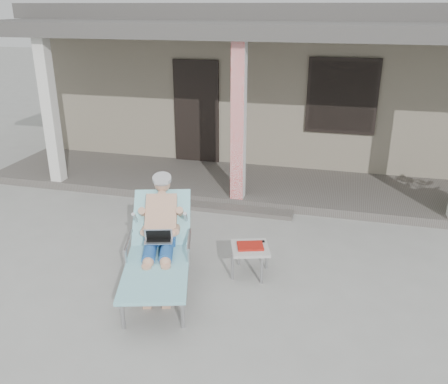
# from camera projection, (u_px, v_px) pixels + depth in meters

# --- Properties ---
(ground) EXTENTS (60.00, 60.00, 0.00)m
(ground) POSITION_uv_depth(u_px,v_px,m) (202.00, 266.00, 6.37)
(ground) COLOR #9E9E99
(ground) RESTS_ON ground
(house) EXTENTS (10.40, 5.40, 3.30)m
(house) POSITION_uv_depth(u_px,v_px,m) (278.00, 75.00, 11.61)
(house) COLOR gray
(house) RESTS_ON ground
(porch_deck) EXTENTS (10.00, 2.00, 0.15)m
(porch_deck) POSITION_uv_depth(u_px,v_px,m) (247.00, 184.00, 9.05)
(porch_deck) COLOR #605B56
(porch_deck) RESTS_ON ground
(porch_overhang) EXTENTS (10.00, 2.30, 2.85)m
(porch_overhang) POSITION_uv_depth(u_px,v_px,m) (250.00, 35.00, 8.00)
(porch_overhang) COLOR silver
(porch_overhang) RESTS_ON porch_deck
(porch_step) EXTENTS (2.00, 0.30, 0.07)m
(porch_step) POSITION_uv_depth(u_px,v_px,m) (234.00, 209.00, 8.02)
(porch_step) COLOR #605B56
(porch_step) RESTS_ON ground
(lounger) EXTENTS (1.24, 2.04, 1.28)m
(lounger) POSITION_uv_depth(u_px,v_px,m) (158.00, 224.00, 5.75)
(lounger) COLOR #B7B7BC
(lounger) RESTS_ON ground
(side_table) EXTENTS (0.59, 0.59, 0.42)m
(side_table) POSITION_uv_depth(u_px,v_px,m) (250.00, 249.00, 6.05)
(side_table) COLOR #BABAB5
(side_table) RESTS_ON ground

